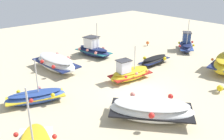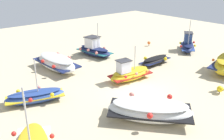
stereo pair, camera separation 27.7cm
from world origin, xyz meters
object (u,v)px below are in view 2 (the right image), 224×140
(fishing_boat_0, at_px, (187,45))
(fishing_boat_2, at_px, (150,110))
(fishing_boat_3, at_px, (35,96))
(mooring_buoy_1, at_px, (220,89))
(fishing_boat_9, at_px, (56,63))
(mooring_buoy_0, at_px, (149,43))
(fishing_boat_8, at_px, (130,73))
(fishing_boat_6, at_px, (155,61))
(fishing_boat_4, at_px, (94,50))

(fishing_boat_0, xyz_separation_m, fishing_boat_2, (13.92, 6.75, -0.05))
(fishing_boat_3, height_order, mooring_buoy_1, fishing_boat_3)
(fishing_boat_9, bearing_deg, mooring_buoy_0, 85.32)
(fishing_boat_2, height_order, mooring_buoy_1, fishing_boat_2)
(fishing_boat_8, relative_size, mooring_buoy_0, 6.88)
(fishing_boat_6, height_order, mooring_buoy_0, fishing_boat_6)
(fishing_boat_9, distance_m, mooring_buoy_0, 12.29)
(fishing_boat_0, distance_m, fishing_boat_4, 10.57)
(mooring_buoy_0, bearing_deg, fishing_boat_4, -9.86)
(fishing_boat_2, height_order, fishing_boat_6, fishing_boat_2)
(mooring_buoy_0, distance_m, mooring_buoy_1, 13.09)
(fishing_boat_0, bearing_deg, mooring_buoy_0, 77.22)
(fishing_boat_2, height_order, fishing_boat_4, fishing_boat_4)
(fishing_boat_4, xyz_separation_m, mooring_buoy_1, (-1.73, 13.13, -0.32))
(mooring_buoy_0, bearing_deg, fishing_boat_2, 41.96)
(fishing_boat_0, height_order, fishing_boat_8, fishing_boat_0)
(fishing_boat_9, distance_m, mooring_buoy_1, 13.85)
(fishing_boat_9, relative_size, mooring_buoy_1, 8.92)
(fishing_boat_6, distance_m, fishing_boat_8, 4.58)
(fishing_boat_2, xyz_separation_m, mooring_buoy_0, (-12.04, -10.82, -0.23))
(fishing_boat_8, distance_m, mooring_buoy_0, 10.57)
(fishing_boat_3, xyz_separation_m, fishing_boat_8, (-7.55, 1.47, 0.15))
(fishing_boat_3, height_order, fishing_boat_9, fishing_boat_3)
(fishing_boat_2, bearing_deg, fishing_boat_9, 140.72)
(fishing_boat_4, height_order, mooring_buoy_1, fishing_boat_4)
(fishing_boat_9, bearing_deg, fishing_boat_8, 26.09)
(fishing_boat_3, xyz_separation_m, fishing_boat_6, (-12.00, 0.41, -0.04))
(mooring_buoy_0, bearing_deg, fishing_boat_6, 47.07)
(mooring_buoy_1, bearing_deg, fishing_boat_2, -9.11)
(fishing_boat_0, relative_size, fishing_boat_9, 0.71)
(fishing_boat_0, bearing_deg, fishing_boat_8, 151.48)
(fishing_boat_8, bearing_deg, fishing_boat_0, -164.68)
(fishing_boat_3, xyz_separation_m, fishing_boat_9, (-4.11, -4.54, 0.23))
(fishing_boat_3, distance_m, fishing_boat_4, 10.72)
(fishing_boat_3, bearing_deg, fishing_boat_9, -112.91)
(fishing_boat_4, bearing_deg, mooring_buoy_1, 177.17)
(fishing_boat_0, xyz_separation_m, fishing_boat_4, (9.13, -5.33, 0.02))
(fishing_boat_6, bearing_deg, mooring_buoy_0, -134.90)
(fishing_boat_2, height_order, mooring_buoy_0, fishing_boat_2)
(fishing_boat_0, xyz_separation_m, fishing_boat_8, (10.73, 1.72, -0.08))
(fishing_boat_0, distance_m, fishing_boat_9, 14.80)
(mooring_buoy_0, bearing_deg, mooring_buoy_1, 65.07)
(fishing_boat_2, height_order, fishing_boat_8, fishing_boat_8)
(fishing_boat_0, distance_m, fishing_boat_6, 6.32)
(fishing_boat_6, bearing_deg, fishing_boat_2, 36.61)
(fishing_boat_6, height_order, fishing_boat_9, fishing_boat_9)
(fishing_boat_0, relative_size, mooring_buoy_0, 6.50)
(fishing_boat_3, bearing_deg, mooring_buoy_1, 164.52)
(fishing_boat_0, height_order, mooring_buoy_0, fishing_boat_0)
(mooring_buoy_1, bearing_deg, fishing_boat_6, -98.93)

